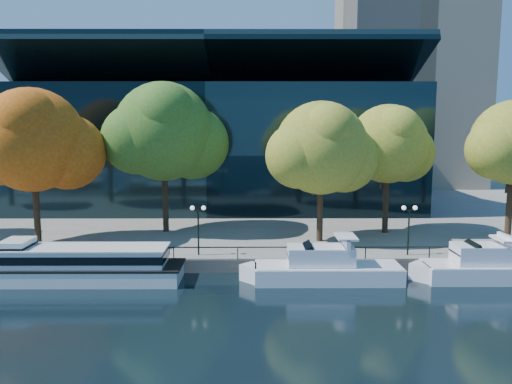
{
  "coord_description": "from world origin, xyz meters",
  "views": [
    {
      "loc": [
        1.29,
        -34.65,
        11.54
      ],
      "look_at": [
        1.45,
        8.0,
        5.65
      ],
      "focal_mm": 35.0,
      "sensor_mm": 36.0,
      "label": 1
    }
  ],
  "objects_px": {
    "cruiser_far": "(483,266)",
    "tree_1": "(34,142)",
    "tree_2": "(166,134)",
    "tree_3": "(323,150)",
    "tree_4": "(390,146)",
    "cruiser_near": "(321,267)",
    "lamp_2": "(409,219)",
    "lamp_1": "(198,219)",
    "tour_boat": "(74,264)"
  },
  "relations": [
    {
      "from": "tour_boat",
      "to": "tree_1",
      "type": "xyz_separation_m",
      "value": [
        -5.73,
        7.67,
        8.59
      ]
    },
    {
      "from": "tree_4",
      "to": "lamp_1",
      "type": "relative_size",
      "value": 3.06
    },
    {
      "from": "tree_3",
      "to": "lamp_2",
      "type": "distance_m",
      "value": 9.53
    },
    {
      "from": "tree_2",
      "to": "tour_boat",
      "type": "bearing_deg",
      "value": -110.74
    },
    {
      "from": "tour_boat",
      "to": "tree_2",
      "type": "xyz_separation_m",
      "value": [
        4.75,
        12.54,
        9.22
      ]
    },
    {
      "from": "tree_1",
      "to": "lamp_2",
      "type": "relative_size",
      "value": 3.37
    },
    {
      "from": "cruiser_far",
      "to": "tree_2",
      "type": "relative_size",
      "value": 0.73
    },
    {
      "from": "tree_2",
      "to": "tree_4",
      "type": "xyz_separation_m",
      "value": [
        21.36,
        -0.62,
        -1.12
      ]
    },
    {
      "from": "tree_4",
      "to": "lamp_2",
      "type": "xyz_separation_m",
      "value": [
        -0.47,
        -8.28,
        -5.45
      ]
    },
    {
      "from": "tree_1",
      "to": "tree_4",
      "type": "distance_m",
      "value": 32.12
    },
    {
      "from": "tree_3",
      "to": "tree_2",
      "type": "bearing_deg",
      "value": 164.46
    },
    {
      "from": "tree_2",
      "to": "tree_4",
      "type": "height_order",
      "value": "tree_2"
    },
    {
      "from": "cruiser_near",
      "to": "tree_2",
      "type": "xyz_separation_m",
      "value": [
        -13.4,
        12.65,
        9.49
      ]
    },
    {
      "from": "tree_4",
      "to": "tree_2",
      "type": "bearing_deg",
      "value": 178.33
    },
    {
      "from": "tree_1",
      "to": "tree_2",
      "type": "relative_size",
      "value": 0.94
    },
    {
      "from": "tree_4",
      "to": "lamp_2",
      "type": "distance_m",
      "value": 9.92
    },
    {
      "from": "tour_boat",
      "to": "tree_4",
      "type": "xyz_separation_m",
      "value": [
        26.1,
        11.92,
        8.09
      ]
    },
    {
      "from": "cruiser_far",
      "to": "tree_1",
      "type": "xyz_separation_m",
      "value": [
        -35.82,
        7.61,
        8.82
      ]
    },
    {
      "from": "tree_1",
      "to": "lamp_2",
      "type": "distance_m",
      "value": 32.17
    },
    {
      "from": "tour_boat",
      "to": "tree_3",
      "type": "xyz_separation_m",
      "value": [
        19.31,
        8.49,
        7.87
      ]
    },
    {
      "from": "tour_boat",
      "to": "tree_4",
      "type": "distance_m",
      "value": 29.82
    },
    {
      "from": "tree_2",
      "to": "tree_4",
      "type": "bearing_deg",
      "value": -1.67
    },
    {
      "from": "tour_boat",
      "to": "lamp_2",
      "type": "height_order",
      "value": "lamp_2"
    },
    {
      "from": "lamp_1",
      "to": "tree_4",
      "type": "bearing_deg",
      "value": 25.51
    },
    {
      "from": "tree_3",
      "to": "cruiser_far",
      "type": "bearing_deg",
      "value": -38.05
    },
    {
      "from": "cruiser_far",
      "to": "tree_4",
      "type": "relative_size",
      "value": 0.86
    },
    {
      "from": "lamp_2",
      "to": "tree_2",
      "type": "bearing_deg",
      "value": 156.91
    },
    {
      "from": "tree_1",
      "to": "tree_2",
      "type": "bearing_deg",
      "value": 24.96
    },
    {
      "from": "cruiser_far",
      "to": "lamp_2",
      "type": "distance_m",
      "value": 6.41
    },
    {
      "from": "cruiser_near",
      "to": "tree_3",
      "type": "relative_size",
      "value": 0.95
    },
    {
      "from": "tree_2",
      "to": "lamp_2",
      "type": "height_order",
      "value": "tree_2"
    },
    {
      "from": "cruiser_far",
      "to": "lamp_2",
      "type": "height_order",
      "value": "lamp_2"
    },
    {
      "from": "cruiser_near",
      "to": "tree_4",
      "type": "relative_size",
      "value": 0.96
    },
    {
      "from": "tree_1",
      "to": "tree_3",
      "type": "relative_size",
      "value": 1.09
    },
    {
      "from": "tree_1",
      "to": "tree_4",
      "type": "height_order",
      "value": "tree_1"
    },
    {
      "from": "cruiser_near",
      "to": "cruiser_far",
      "type": "bearing_deg",
      "value": 0.77
    },
    {
      "from": "cruiser_near",
      "to": "lamp_1",
      "type": "height_order",
      "value": "lamp_1"
    },
    {
      "from": "cruiser_near",
      "to": "lamp_1",
      "type": "distance_m",
      "value": 10.53
    },
    {
      "from": "lamp_1",
      "to": "lamp_2",
      "type": "xyz_separation_m",
      "value": [
        16.88,
        0.0,
        0.0
      ]
    },
    {
      "from": "tree_3",
      "to": "tree_4",
      "type": "xyz_separation_m",
      "value": [
        6.79,
        3.43,
        0.23
      ]
    },
    {
      "from": "lamp_2",
      "to": "cruiser_far",
      "type": "bearing_deg",
      "value": -38.78
    },
    {
      "from": "tour_boat",
      "to": "tree_3",
      "type": "relative_size",
      "value": 1.32
    },
    {
      "from": "cruiser_far",
      "to": "tree_2",
      "type": "xyz_separation_m",
      "value": [
        -25.35,
        12.49,
        9.45
      ]
    },
    {
      "from": "cruiser_far",
      "to": "tree_3",
      "type": "height_order",
      "value": "tree_3"
    },
    {
      "from": "cruiser_far",
      "to": "tree_3",
      "type": "bearing_deg",
      "value": 141.95
    },
    {
      "from": "cruiser_far",
      "to": "lamp_1",
      "type": "height_order",
      "value": "lamp_1"
    },
    {
      "from": "tour_boat",
      "to": "tree_2",
      "type": "bearing_deg",
      "value": 69.26
    },
    {
      "from": "lamp_2",
      "to": "lamp_1",
      "type": "bearing_deg",
      "value": 180.0
    },
    {
      "from": "tree_4",
      "to": "lamp_2",
      "type": "bearing_deg",
      "value": -93.26
    },
    {
      "from": "tree_1",
      "to": "cruiser_near",
      "type": "bearing_deg",
      "value": -18.04
    }
  ]
}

